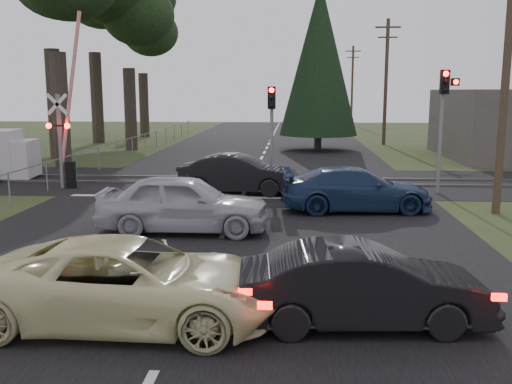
# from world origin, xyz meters

# --- Properties ---
(ground) EXTENTS (120.00, 120.00, 0.00)m
(ground) POSITION_xyz_m (0.00, 0.00, 0.00)
(ground) COLOR #2C3819
(ground) RESTS_ON ground
(road) EXTENTS (14.00, 100.00, 0.01)m
(road) POSITION_xyz_m (0.00, 10.00, 0.01)
(road) COLOR black
(road) RESTS_ON ground
(rail_corridor) EXTENTS (120.00, 8.00, 0.01)m
(rail_corridor) POSITION_xyz_m (0.00, 12.00, 0.01)
(rail_corridor) COLOR black
(rail_corridor) RESTS_ON ground
(stop_line) EXTENTS (13.00, 0.35, 0.00)m
(stop_line) POSITION_xyz_m (0.00, 8.20, 0.01)
(stop_line) COLOR silver
(stop_line) RESTS_ON ground
(rail_near) EXTENTS (120.00, 0.12, 0.10)m
(rail_near) POSITION_xyz_m (0.00, 11.20, 0.05)
(rail_near) COLOR #59544C
(rail_near) RESTS_ON ground
(rail_far) EXTENTS (120.00, 0.12, 0.10)m
(rail_far) POSITION_xyz_m (0.00, 12.80, 0.05)
(rail_far) COLOR #59544C
(rail_far) RESTS_ON ground
(crossing_signal) EXTENTS (1.62, 0.38, 6.96)m
(crossing_signal) POSITION_xyz_m (-7.27, 9.79, 2.06)
(crossing_signal) COLOR slate
(crossing_signal) RESTS_ON ground
(traffic_signal_right) EXTENTS (0.68, 0.48, 4.70)m
(traffic_signal_right) POSITION_xyz_m (7.55, 9.47, 3.31)
(traffic_signal_right) COLOR slate
(traffic_signal_right) RESTS_ON ground
(traffic_signal_center) EXTENTS (0.32, 0.48, 4.10)m
(traffic_signal_center) POSITION_xyz_m (1.00, 10.68, 2.81)
(traffic_signal_center) COLOR slate
(traffic_signal_center) RESTS_ON ground
(utility_pole_near) EXTENTS (1.80, 0.26, 9.00)m
(utility_pole_near) POSITION_xyz_m (8.50, 6.00, 4.73)
(utility_pole_near) COLOR #4C3D2D
(utility_pole_near) RESTS_ON ground
(utility_pole_mid) EXTENTS (1.80, 0.26, 9.00)m
(utility_pole_mid) POSITION_xyz_m (8.50, 30.00, 4.73)
(utility_pole_mid) COLOR #4C3D2D
(utility_pole_mid) RESTS_ON ground
(utility_pole_far) EXTENTS (1.80, 0.26, 9.00)m
(utility_pole_far) POSITION_xyz_m (8.50, 55.00, 4.73)
(utility_pole_far) COLOR #4C3D2D
(utility_pole_far) RESTS_ON ground
(euc_tree_c) EXTENTS (6.00, 6.00, 13.20)m
(euc_tree_c) POSITION_xyz_m (-9.00, 25.00, 9.51)
(euc_tree_c) COLOR #473D33
(euc_tree_c) RESTS_ON ground
(euc_tree_e) EXTENTS (6.00, 6.00, 13.20)m
(euc_tree_e) POSITION_xyz_m (-11.00, 36.00, 9.51)
(euc_tree_e) COLOR #473D33
(euc_tree_e) RESTS_ON ground
(conifer_tree) EXTENTS (5.20, 5.20, 11.00)m
(conifer_tree) POSITION_xyz_m (3.50, 26.00, 5.99)
(conifer_tree) COLOR #473D33
(conifer_tree) RESTS_ON ground
(fence_left) EXTENTS (0.10, 36.00, 1.20)m
(fence_left) POSITION_xyz_m (-7.80, 22.50, 0.00)
(fence_left) COLOR slate
(fence_left) RESTS_ON ground
(cream_coupe) EXTENTS (5.22, 2.46, 1.44)m
(cream_coupe) POSITION_xyz_m (-0.83, -3.54, 0.72)
(cream_coupe) COLOR beige
(cream_coupe) RESTS_ON ground
(dark_hatchback) EXTENTS (4.29, 1.78, 1.38)m
(dark_hatchback) POSITION_xyz_m (3.13, -3.37, 0.69)
(dark_hatchback) COLOR black
(dark_hatchback) RESTS_ON ground
(silver_car) EXTENTS (4.83, 1.99, 1.64)m
(silver_car) POSITION_xyz_m (-1.13, 2.89, 0.82)
(silver_car) COLOR #AAACB3
(silver_car) RESTS_ON ground
(blue_sedan) EXTENTS (5.12, 2.47, 1.44)m
(blue_sedan) POSITION_xyz_m (3.99, 6.10, 0.72)
(blue_sedan) COLOR navy
(blue_sedan) RESTS_ON ground
(dark_car_far) EXTENTS (4.70, 1.99, 1.51)m
(dark_car_far) POSITION_xyz_m (-0.20, 9.05, 0.75)
(dark_car_far) COLOR black
(dark_car_far) RESTS_ON ground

